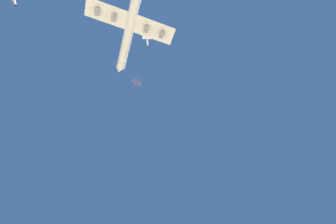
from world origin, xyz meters
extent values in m
cylinder|color=white|center=(34.98, 34.20, 159.72)|extent=(51.99, 53.21, 6.40)
cone|color=white|center=(60.88, 8.48, 159.72)|extent=(7.84, 7.82, 6.08)
cube|color=white|center=(33.57, 35.62, 158.76)|extent=(50.80, 51.03, 1.85)
cylinder|color=gray|center=(18.10, 20.04, 156.17)|extent=(5.64, 5.68, 3.00)
cylinder|color=gray|center=(25.85, 27.85, 156.36)|extent=(5.64, 5.68, 3.00)
cylinder|color=gray|center=(41.35, 43.46, 156.75)|extent=(5.64, 5.68, 3.00)
cylinder|color=gray|center=(49.10, 51.26, 156.94)|extent=(5.64, 5.68, 3.00)
cylinder|color=#38478C|center=(60.06, -12.72, 169.81)|extent=(12.34, 7.05, 1.50)
cone|color=black|center=(66.80, -16.01, 169.81)|extent=(2.46, 2.23, 1.50)
cube|color=#38478C|center=(58.72, -12.06, 169.61)|extent=(7.46, 9.12, 0.24)
cube|color=#38478C|center=(55.12, -10.31, 171.76)|extent=(2.24, 1.23, 2.60)
cube|color=#38478C|center=(55.12, -10.31, 170.01)|extent=(3.90, 5.19, 0.20)
cylinder|color=silver|center=(36.53, 12.13, 189.18)|extent=(7.03, 12.35, 1.50)
cone|color=black|center=(39.80, 5.38, 189.18)|extent=(2.22, 2.45, 1.50)
cube|color=silver|center=(35.87, 13.48, 188.98)|extent=(9.12, 7.45, 0.24)
cube|color=silver|center=(34.13, 17.08, 191.13)|extent=(1.23, 2.25, 2.60)
cube|color=silver|center=(34.13, 17.08, 189.38)|extent=(5.19, 3.90, 0.20)
cone|color=black|center=(91.01, 75.92, 153.12)|extent=(2.23, 2.46, 1.50)
camera|label=1|loc=(-9.77, 68.25, 2.64)|focal=24.28mm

